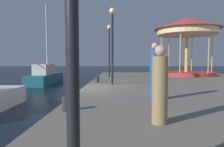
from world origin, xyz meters
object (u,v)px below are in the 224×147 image
object	(u,v)px
sailboat_teal	(45,76)
person_by_the_water	(155,73)
lamp_post_far_end	(109,41)
bollard_north	(66,104)
person_far_corner	(160,87)
carousel	(187,33)
bollard_south	(97,79)
lamp_post_mid_promenade	(112,32)

from	to	relation	value
sailboat_teal	person_by_the_water	size ratio (longest dim) A/B	3.69
lamp_post_far_end	bollard_north	xyz separation A→B (m)	(-0.64, -11.21, -2.67)
sailboat_teal	person_by_the_water	xyz separation A→B (m)	(8.02, -11.54, 1.05)
person_far_corner	carousel	bearing A→B (deg)	70.48
bollard_south	lamp_post_mid_promenade	bearing A→B (deg)	-44.04
sailboat_teal	person_by_the_water	world-z (taller)	sailboat_teal
person_by_the_water	bollard_south	bearing A→B (deg)	114.95
lamp_post_far_end	bollard_north	world-z (taller)	lamp_post_far_end
bollard_south	sailboat_teal	bearing A→B (deg)	132.20
carousel	person_far_corner	bearing A→B (deg)	-109.52
lamp_post_mid_promenade	bollard_north	xyz separation A→B (m)	(-1.05, -6.22, -2.73)
person_by_the_water	sailboat_teal	bearing A→B (deg)	124.81
sailboat_teal	person_far_corner	xyz separation A→B (m)	(7.69, -14.20, 0.91)
lamp_post_far_end	bollard_south	distance (m)	4.89
sailboat_teal	person_by_the_water	bearing A→B (deg)	-55.19
carousel	person_far_corner	size ratio (longest dim) A/B	3.40
sailboat_teal	bollard_south	distance (m)	8.12
lamp_post_far_end	person_far_corner	size ratio (longest dim) A/B	2.43
carousel	person_by_the_water	bearing A→B (deg)	-112.11
sailboat_teal	person_far_corner	world-z (taller)	sailboat_teal
lamp_post_mid_promenade	person_far_corner	world-z (taller)	lamp_post_mid_promenade
lamp_post_mid_promenade	person_far_corner	size ratio (longest dim) A/B	2.50
carousel	bollard_south	xyz separation A→B (m)	(-7.40, -6.35, -3.62)
carousel	bollard_north	distance (m)	15.85
carousel	lamp_post_mid_promenade	size ratio (longest dim) A/B	1.36
person_by_the_water	lamp_post_far_end	bearing A→B (deg)	101.95
person_by_the_water	lamp_post_mid_promenade	bearing A→B (deg)	109.34
sailboat_teal	bollard_north	xyz separation A→B (m)	(5.35, -13.15, 0.31)
lamp_post_mid_promenade	person_by_the_water	bearing A→B (deg)	-70.66
person_far_corner	sailboat_teal	bearing A→B (deg)	118.44
person_far_corner	person_by_the_water	world-z (taller)	person_by_the_water
lamp_post_far_end	bollard_south	world-z (taller)	lamp_post_far_end
bollard_north	bollard_south	distance (m)	7.15
sailboat_teal	lamp_post_far_end	distance (m)	6.96
lamp_post_far_end	carousel	bearing A→B (deg)	18.39
lamp_post_far_end	person_by_the_water	bearing A→B (deg)	-78.05
sailboat_teal	lamp_post_mid_promenade	distance (m)	9.92
sailboat_teal	bollard_north	size ratio (longest dim) A/B	18.30
carousel	bollard_north	xyz separation A→B (m)	(-7.49, -13.49, -3.62)
carousel	bollard_north	size ratio (longest dim) A/B	14.59
sailboat_teal	lamp_post_mid_promenade	xyz separation A→B (m)	(6.41, -6.93, 3.04)
bollard_north	lamp_post_mid_promenade	bearing A→B (deg)	80.40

